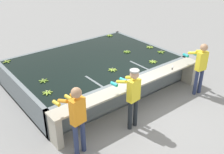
{
  "coord_description": "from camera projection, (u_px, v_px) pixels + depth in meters",
  "views": [
    {
      "loc": [
        -4.38,
        -4.26,
        4.19
      ],
      "look_at": [
        0.0,
        1.23,
        0.58
      ],
      "focal_mm": 42.0,
      "sensor_mm": 36.0,
      "label": 1
    }
  ],
  "objects": [
    {
      "name": "ground_plane",
      "position": [
        140.0,
        111.0,
        7.3
      ],
      "size": [
        80.0,
        80.0,
        0.0
      ],
      "primitive_type": "plane",
      "color": "gray",
      "rests_on": "ground"
    },
    {
      "name": "worker_1",
      "position": [
        132.0,
        93.0,
        6.27
      ],
      "size": [
        0.45,
        0.73,
        1.61
      ],
      "color": "#1E2328",
      "rests_on": "ground"
    },
    {
      "name": "worker_2",
      "position": [
        200.0,
        64.0,
        7.77
      ],
      "size": [
        0.48,
        0.74,
        1.63
      ],
      "color": "navy",
      "rests_on": "ground"
    },
    {
      "name": "banana_bunch_floating_6",
      "position": [
        47.0,
        93.0,
        6.55
      ],
      "size": [
        0.28,
        0.28,
        0.08
      ],
      "color": "#9EC642",
      "rests_on": "wash_tank"
    },
    {
      "name": "banana_bunch_floating_1",
      "position": [
        113.0,
        70.0,
        7.73
      ],
      "size": [
        0.28,
        0.28,
        0.08
      ],
      "color": "#9EC642",
      "rests_on": "wash_tank"
    },
    {
      "name": "wash_tank",
      "position": [
        93.0,
        71.0,
        8.67
      ],
      "size": [
        5.08,
        3.59,
        0.83
      ],
      "color": "slate",
      "rests_on": "ground"
    },
    {
      "name": "banana_bunch_floating_5",
      "position": [
        150.0,
        47.0,
        9.41
      ],
      "size": [
        0.28,
        0.28,
        0.08
      ],
      "color": "#9EC642",
      "rests_on": "wash_tank"
    },
    {
      "name": "banana_bunch_floating_0",
      "position": [
        153.0,
        62.0,
        8.26
      ],
      "size": [
        0.28,
        0.28,
        0.08
      ],
      "color": "#93BC3D",
      "rests_on": "wash_tank"
    },
    {
      "name": "banana_bunch_floating_8",
      "position": [
        7.0,
        62.0,
        8.27
      ],
      "size": [
        0.28,
        0.28,
        0.08
      ],
      "color": "#9EC642",
      "rests_on": "wash_tank"
    },
    {
      "name": "banana_bunch_floating_3",
      "position": [
        127.0,
        52.0,
        9.01
      ],
      "size": [
        0.28,
        0.28,
        0.08
      ],
      "color": "#75A333",
      "rests_on": "wash_tank"
    },
    {
      "name": "banana_bunch_floating_7",
      "position": [
        161.0,
        52.0,
        9.0
      ],
      "size": [
        0.27,
        0.28,
        0.08
      ],
      "color": "#7FAD33",
      "rests_on": "wash_tank"
    },
    {
      "name": "work_ledge",
      "position": [
        135.0,
        89.0,
        7.18
      ],
      "size": [
        5.08,
        0.45,
        0.83
      ],
      "color": "#A8A393",
      "rests_on": "ground"
    },
    {
      "name": "banana_bunch_floating_4",
      "position": [
        110.0,
        35.0,
        10.6
      ],
      "size": [
        0.27,
        0.28,
        0.08
      ],
      "color": "#93BC3D",
      "rests_on": "wash_tank"
    },
    {
      "name": "worker_0",
      "position": [
        77.0,
        115.0,
        5.43
      ],
      "size": [
        0.47,
        0.73,
        1.67
      ],
      "color": "navy",
      "rests_on": "ground"
    },
    {
      "name": "knife_0",
      "position": [
        172.0,
        68.0,
        7.87
      ],
      "size": [
        0.3,
        0.23,
        0.02
      ],
      "color": "silver",
      "rests_on": "work_ledge"
    },
    {
      "name": "banana_bunch_floating_2",
      "position": [
        44.0,
        81.0,
        7.11
      ],
      "size": [
        0.27,
        0.28,
        0.08
      ],
      "color": "#75A333",
      "rests_on": "wash_tank"
    }
  ]
}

